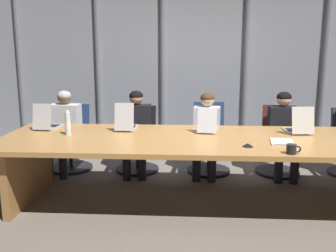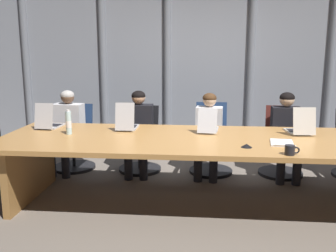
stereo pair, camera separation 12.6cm
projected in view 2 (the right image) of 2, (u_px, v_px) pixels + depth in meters
The scene contains 19 objects.
ground_plane at pixel (210, 204), 4.20m from camera, with size 14.56×14.56×0.00m, color #6B6056.
conference_table at pixel (212, 150), 4.08m from camera, with size 4.61×1.39×0.75m.
curtain_backdrop at pixel (210, 67), 6.11m from camera, with size 7.28×0.17×2.82m.
laptop_left_end at pixel (49, 123), 4.58m from camera, with size 0.25×0.40×0.32m.
laptop_left_mid at pixel (127, 124), 4.51m from camera, with size 0.23×0.41×0.34m.
laptop_center at pixel (208, 127), 4.39m from camera, with size 0.26×0.44×0.29m.
laptop_right_mid at pixel (300, 128), 4.27m from camera, with size 0.28×0.41×0.32m.
office_chair_left_end at pixel (75, 145), 5.45m from camera, with size 0.60×0.60×0.92m.
office_chair_left_mid at pixel (141, 146), 5.37m from camera, with size 0.60×0.60×0.91m.
office_chair_center at pixel (211, 147), 5.28m from camera, with size 0.60×0.60×0.96m.
office_chair_right_mid at pixel (281, 149), 5.19m from camera, with size 0.60×0.60×0.93m.
person_left_end at pixel (66, 126), 5.25m from camera, with size 0.45×0.57×1.14m.
person_left_mid at pixel (138, 128), 5.15m from camera, with size 0.42×0.56×1.14m.
person_center at pixel (208, 130), 5.06m from camera, with size 0.40×0.57×1.12m.
person_right_mid at pixel (286, 130), 4.97m from camera, with size 0.39×0.55×1.14m.
water_bottle_primary at pixel (69, 123), 4.23m from camera, with size 0.06×0.06×0.28m.
coffee_mug_near at pixel (290, 150), 3.40m from camera, with size 0.13×0.09×0.09m.
conference_mic_middle at pixel (247, 146), 3.67m from camera, with size 0.11×0.11×0.04m, color black.
spiral_notepad at pixel (282, 143), 3.81m from camera, with size 0.26×0.33×0.03m.
Camera 2 is at (-0.10, -3.97, 1.68)m, focal length 40.34 mm.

